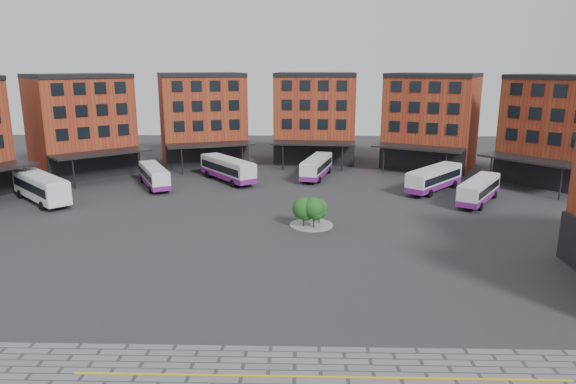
{
  "coord_description": "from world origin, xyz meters",
  "views": [
    {
      "loc": [
        0.88,
        -37.65,
        15.84
      ],
      "look_at": [
        -0.33,
        9.96,
        4.0
      ],
      "focal_mm": 32.0,
      "sensor_mm": 36.0,
      "label": 1
    }
  ],
  "objects_px": {
    "bus_e": "(434,178)",
    "bus_f": "(479,190)",
    "bus_b": "(154,176)",
    "bus_d": "(317,167)",
    "tree_island": "(311,210)",
    "bus_a": "(41,186)",
    "bus_c": "(227,169)"
  },
  "relations": [
    {
      "from": "bus_d",
      "to": "bus_e",
      "type": "xyz_separation_m",
      "value": [
        14.92,
        -7.55,
        0.05
      ]
    },
    {
      "from": "bus_a",
      "to": "bus_d",
      "type": "bearing_deg",
      "value": -21.87
    },
    {
      "from": "bus_a",
      "to": "bus_c",
      "type": "xyz_separation_m",
      "value": [
        20.4,
        11.81,
        -0.19
      ]
    },
    {
      "from": "bus_b",
      "to": "bus_e",
      "type": "bearing_deg",
      "value": -28.3
    },
    {
      "from": "tree_island",
      "to": "bus_d",
      "type": "relative_size",
      "value": 0.41
    },
    {
      "from": "bus_a",
      "to": "bus_d",
      "type": "distance_m",
      "value": 35.89
    },
    {
      "from": "tree_island",
      "to": "bus_e",
      "type": "xyz_separation_m",
      "value": [
        16.14,
        15.65,
        -0.09
      ]
    },
    {
      "from": "bus_e",
      "to": "bus_f",
      "type": "bearing_deg",
      "value": -16.21
    },
    {
      "from": "bus_c",
      "to": "bus_f",
      "type": "xyz_separation_m",
      "value": [
        31.18,
        -10.73,
        -0.18
      ]
    },
    {
      "from": "bus_b",
      "to": "bus_f",
      "type": "xyz_separation_m",
      "value": [
        40.44,
        -6.98,
        0.03
      ]
    },
    {
      "from": "bus_c",
      "to": "bus_d",
      "type": "height_order",
      "value": "bus_c"
    },
    {
      "from": "tree_island",
      "to": "bus_a",
      "type": "height_order",
      "value": "bus_a"
    },
    {
      "from": "tree_island",
      "to": "bus_f",
      "type": "distance_m",
      "value": 22.25
    },
    {
      "from": "bus_b",
      "to": "bus_d",
      "type": "bearing_deg",
      "value": -10.18
    },
    {
      "from": "tree_island",
      "to": "bus_c",
      "type": "bearing_deg",
      "value": 118.61
    },
    {
      "from": "tree_island",
      "to": "bus_b",
      "type": "height_order",
      "value": "tree_island"
    },
    {
      "from": "bus_c",
      "to": "bus_e",
      "type": "distance_m",
      "value": 27.84
    },
    {
      "from": "bus_b",
      "to": "bus_c",
      "type": "relative_size",
      "value": 0.93
    },
    {
      "from": "bus_c",
      "to": "bus_d",
      "type": "xyz_separation_m",
      "value": [
        12.48,
        2.56,
        -0.13
      ]
    },
    {
      "from": "bus_b",
      "to": "bus_f",
      "type": "height_order",
      "value": "bus_f"
    },
    {
      "from": "bus_b",
      "to": "bus_d",
      "type": "xyz_separation_m",
      "value": [
        21.74,
        6.31,
        0.08
      ]
    },
    {
      "from": "bus_d",
      "to": "bus_f",
      "type": "bearing_deg",
      "value": -20.81
    },
    {
      "from": "bus_a",
      "to": "bus_d",
      "type": "relative_size",
      "value": 0.93
    },
    {
      "from": "bus_d",
      "to": "bus_e",
      "type": "distance_m",
      "value": 16.72
    },
    {
      "from": "bus_a",
      "to": "bus_d",
      "type": "xyz_separation_m",
      "value": [
        32.88,
        14.37,
        -0.33
      ]
    },
    {
      "from": "tree_island",
      "to": "bus_c",
      "type": "distance_m",
      "value": 23.51
    },
    {
      "from": "bus_f",
      "to": "bus_a",
      "type": "bearing_deg",
      "value": -145.79
    },
    {
      "from": "tree_island",
      "to": "bus_f",
      "type": "xyz_separation_m",
      "value": [
        19.92,
        9.91,
        -0.19
      ]
    },
    {
      "from": "bus_b",
      "to": "bus_a",
      "type": "bearing_deg",
      "value": -170.49
    },
    {
      "from": "bus_c",
      "to": "bus_f",
      "type": "distance_m",
      "value": 32.98
    },
    {
      "from": "bus_a",
      "to": "bus_f",
      "type": "distance_m",
      "value": 51.6
    },
    {
      "from": "bus_b",
      "to": "bus_e",
      "type": "xyz_separation_m",
      "value": [
        36.65,
        -1.24,
        0.14
      ]
    }
  ]
}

